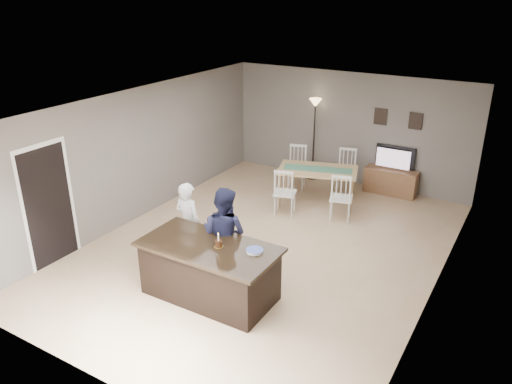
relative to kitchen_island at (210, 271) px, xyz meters
The scene contains 14 objects.
floor 1.86m from the kitchen_island, 90.00° to the left, with size 8.00×8.00×0.00m, color tan.
room_shell 2.18m from the kitchen_island, 90.00° to the left, with size 8.00×8.00×8.00m.
kitchen_island is the anchor object (origin of this frame).
tv_console 5.70m from the kitchen_island, 77.84° to the left, with size 1.20×0.40×0.60m, color brown.
television 5.78m from the kitchen_island, 77.99° to the left, with size 0.91×0.12×0.53m, color black.
tv_screen_glow 5.70m from the kitchen_island, 77.82° to the left, with size 0.78×0.78×0.00m, color #E15619.
picture_frames 6.03m from the kitchen_island, 78.74° to the left, with size 1.10×0.02×0.38m.
doorway 3.14m from the kitchen_island, behind, with size 0.00×2.10×2.65m.
woman 1.22m from the kitchen_island, 143.02° to the left, with size 0.54×0.36×1.49m, color silver.
man 0.66m from the kitchen_island, 99.33° to the left, with size 0.79×0.62×1.63m, color #1A1C39.
birthday_cake 0.52m from the kitchen_island, 17.24° to the left, with size 0.15×0.15×0.23m.
plate_stack 0.86m from the kitchen_island, 14.99° to the left, with size 0.26×0.26×0.04m.
dining_table 4.21m from the kitchen_island, 90.99° to the left, with size 2.12×2.32×1.04m.
floor_lamp 5.76m from the kitchen_island, 98.26° to the left, with size 0.30×0.30×2.03m.
Camera 1 is at (4.03, -7.17, 4.57)m, focal length 35.00 mm.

